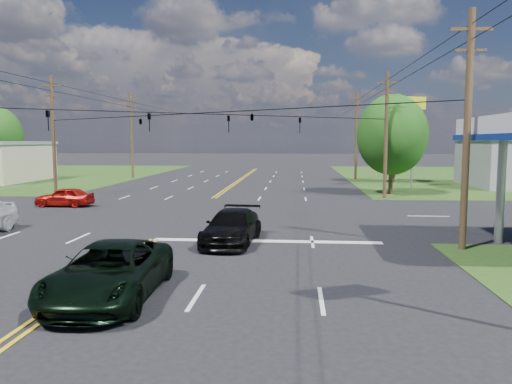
# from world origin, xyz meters

# --- Properties ---
(ground) EXTENTS (280.00, 280.00, 0.00)m
(ground) POSITION_xyz_m (0.00, 12.00, 0.00)
(ground) COLOR black
(ground) RESTS_ON ground
(stop_bar) EXTENTS (10.00, 0.50, 0.02)m
(stop_bar) POSITION_xyz_m (5.00, 4.00, 0.00)
(stop_bar) COLOR silver
(stop_bar) RESTS_ON ground
(pole_se) EXTENTS (1.60, 0.28, 9.50)m
(pole_se) POSITION_xyz_m (13.00, 3.00, 4.92)
(pole_se) COLOR #41341B
(pole_se) RESTS_ON ground
(pole_nw) EXTENTS (1.60, 0.28, 9.50)m
(pole_nw) POSITION_xyz_m (-13.00, 21.00, 4.92)
(pole_nw) COLOR #41341B
(pole_nw) RESTS_ON ground
(pole_ne) EXTENTS (1.60, 0.28, 9.50)m
(pole_ne) POSITION_xyz_m (13.00, 21.00, 4.92)
(pole_ne) COLOR #41341B
(pole_ne) RESTS_ON ground
(pole_left_far) EXTENTS (1.60, 0.28, 10.00)m
(pole_left_far) POSITION_xyz_m (-13.00, 40.00, 5.17)
(pole_left_far) COLOR #41341B
(pole_left_far) RESTS_ON ground
(pole_right_far) EXTENTS (1.60, 0.28, 10.00)m
(pole_right_far) POSITION_xyz_m (13.00, 40.00, 5.17)
(pole_right_far) COLOR #41341B
(pole_right_far) RESTS_ON ground
(span_wire_signals) EXTENTS (26.00, 18.00, 1.13)m
(span_wire_signals) POSITION_xyz_m (0.00, 12.00, 6.00)
(span_wire_signals) COLOR black
(span_wire_signals) RESTS_ON ground
(power_lines) EXTENTS (26.04, 100.00, 0.64)m
(power_lines) POSITION_xyz_m (0.00, 10.00, 8.60)
(power_lines) COLOR black
(power_lines) RESTS_ON ground
(tree_right_a) EXTENTS (5.70, 5.70, 8.18)m
(tree_right_a) POSITION_xyz_m (14.00, 24.00, 4.87)
(tree_right_a) COLOR #41341B
(tree_right_a) RESTS_ON ground
(tree_right_b) EXTENTS (4.94, 4.94, 7.09)m
(tree_right_b) POSITION_xyz_m (16.50, 36.00, 4.22)
(tree_right_b) COLOR #41341B
(tree_right_b) RESTS_ON ground
(pickup_dkgreen) EXTENTS (2.71, 5.61, 1.54)m
(pickup_dkgreen) POSITION_xyz_m (1.13, -4.27, 0.77)
(pickup_dkgreen) COLOR black
(pickup_dkgreen) RESTS_ON ground
(suv_black) EXTENTS (2.44, 5.09, 1.43)m
(suv_black) POSITION_xyz_m (3.55, 3.50, 0.71)
(suv_black) COLOR black
(suv_black) RESTS_ON ground
(sedan_red) EXTENTS (3.80, 1.53, 1.29)m
(sedan_red) POSITION_xyz_m (-9.20, 14.57, 0.65)
(sedan_red) COLOR #9D0F0B
(sedan_red) RESTS_ON ground
(polesign_ne) EXTENTS (2.31, 0.82, 8.44)m
(polesign_ne) POSITION_xyz_m (17.00, 30.00, 6.63)
(polesign_ne) COLOR #A5A5AA
(polesign_ne) RESTS_ON ground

